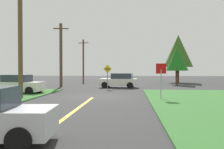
{
  "coord_description": "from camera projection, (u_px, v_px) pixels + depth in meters",
  "views": [
    {
      "loc": [
        2.85,
        -20.46,
        2.13
      ],
      "look_at": [
        1.16,
        3.0,
        1.63
      ],
      "focal_mm": 42.88,
      "sensor_mm": 36.0,
      "label": 1
    }
  ],
  "objects": [
    {
      "name": "ground_plane",
      "position": [
        94.0,
        96.0,
        20.66
      ],
      "size": [
        120.0,
        120.0,
        0.0
      ],
      "primitive_type": "plane",
      "color": "#343434"
    },
    {
      "name": "utility_pole_mid",
      "position": [
        61.0,
        54.0,
        31.66
      ],
      "size": [
        1.79,
        0.46,
        7.5
      ],
      "color": "brown",
      "rests_on": "ground"
    },
    {
      "name": "car_approaching_junction",
      "position": [
        119.0,
        81.0,
        30.11
      ],
      "size": [
        4.33,
        2.53,
        1.62
      ],
      "rotation": [
        0.0,
        0.0,
        3.03
      ],
      "color": "white",
      "rests_on": "ground"
    },
    {
      "name": "utility_pole_far",
      "position": [
        83.0,
        60.0,
        44.65
      ],
      "size": [
        1.77,
        0.6,
        7.01
      ],
      "color": "brown",
      "rests_on": "ground"
    },
    {
      "name": "pine_tree_center",
      "position": [
        178.0,
        51.0,
        41.1
      ],
      "size": [
        4.46,
        4.46,
        7.34
      ],
      "color": "brown",
      "rests_on": "ground"
    },
    {
      "name": "direction_sign",
      "position": [
        107.0,
        74.0,
        28.1
      ],
      "size": [
        0.91,
        0.08,
        2.57
      ],
      "color": "slate",
      "rests_on": "ground"
    },
    {
      "name": "lane_stripe_center",
      "position": [
        71.0,
        113.0,
        12.68
      ],
      "size": [
        0.2,
        14.0,
        0.01
      ],
      "primitive_type": "cube",
      "color": "yellow",
      "rests_on": "ground"
    },
    {
      "name": "parked_car_near_building",
      "position": [
        19.0,
        84.0,
        22.73
      ],
      "size": [
        4.15,
        2.33,
        1.62
      ],
      "rotation": [
        0.0,
        0.0,
        -0.13
      ],
      "color": "white",
      "rests_on": "ground"
    },
    {
      "name": "utility_pole_near",
      "position": [
        20.0,
        41.0,
        18.59
      ],
      "size": [
        1.8,
        0.31,
        7.95
      ],
      "color": "brown",
      "rests_on": "ground"
    },
    {
      "name": "stop_sign",
      "position": [
        161.0,
        74.0,
        18.34
      ],
      "size": [
        0.7,
        0.07,
        2.49
      ],
      "rotation": [
        0.0,
        0.0,
        3.19
      ],
      "color": "#9EA0A8",
      "rests_on": "ground"
    },
    {
      "name": "oak_tree_left",
      "position": [
        177.0,
        59.0,
        35.37
      ],
      "size": [
        2.93,
        2.93,
        5.11
      ],
      "color": "brown",
      "rests_on": "ground"
    }
  ]
}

